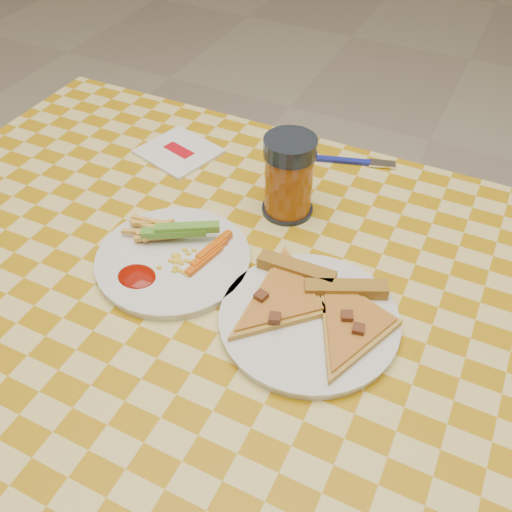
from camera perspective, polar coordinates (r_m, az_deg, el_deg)
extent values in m
cylinder|color=silver|center=(1.52, -13.54, 1.06)|extent=(0.06, 0.06, 0.71)
cube|color=brown|center=(0.83, -1.41, -5.42)|extent=(1.20, 0.80, 0.04)
cylinder|color=silver|center=(0.87, -8.26, -0.45)|extent=(0.24, 0.24, 0.01)
cylinder|color=silver|center=(0.78, 5.30, -6.48)|extent=(0.27, 0.27, 0.01)
cube|color=#196A10|center=(0.87, -7.57, 2.59)|extent=(0.10, 0.08, 0.02)
cube|color=#DA5709|center=(0.85, -4.68, 0.29)|extent=(0.06, 0.08, 0.02)
ellipsoid|color=#7D0C02|center=(0.84, -11.83, -2.05)|extent=(0.06, 0.05, 0.01)
cube|color=olive|center=(0.82, 4.05, -1.43)|extent=(0.12, 0.03, 0.02)
cube|color=olive|center=(0.80, 8.96, -3.37)|extent=(0.11, 0.07, 0.02)
cylinder|color=black|center=(0.96, 3.14, 4.75)|extent=(0.09, 0.09, 0.01)
cylinder|color=#88430E|center=(0.92, 3.27, 7.27)|extent=(0.08, 0.08, 0.11)
cylinder|color=black|center=(0.88, 3.45, 10.83)|extent=(0.08, 0.08, 0.03)
cube|color=white|center=(1.10, -7.72, 10.30)|extent=(0.16, 0.15, 0.01)
cube|color=#B10A14|center=(1.10, -7.74, 10.46)|extent=(0.07, 0.04, 0.00)
cube|color=navy|center=(1.08, 8.54, 9.46)|extent=(0.11, 0.04, 0.01)
cube|color=silver|center=(1.08, 12.51, 8.99)|extent=(0.05, 0.03, 0.00)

